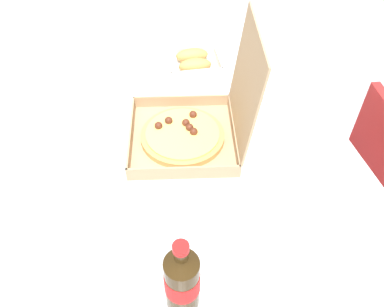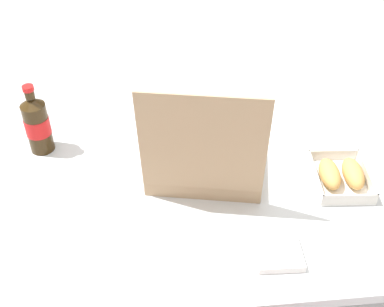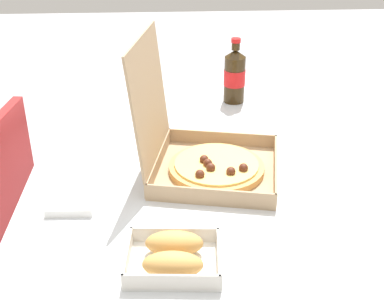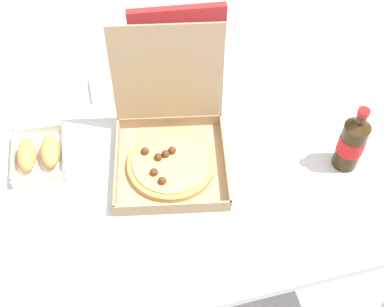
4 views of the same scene
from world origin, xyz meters
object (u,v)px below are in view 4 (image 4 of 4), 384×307
(cola_bottle, at_px, (352,142))
(paper_menu, at_px, (19,256))
(chair, at_px, (176,61))
(bread_side_box, at_px, (39,154))
(napkin_pile, at_px, (108,88))
(pizza_box_open, at_px, (170,147))

(cola_bottle, xyz_separation_m, paper_menu, (-0.93, -0.07, -0.09))
(chair, relative_size, bread_side_box, 4.15)
(chair, bearing_deg, napkin_pile, -129.65)
(cola_bottle, xyz_separation_m, napkin_pile, (-0.62, 0.47, -0.08))
(chair, distance_m, cola_bottle, 0.96)
(napkin_pile, bearing_deg, bread_side_box, -134.51)
(bread_side_box, bearing_deg, napkin_pile, 45.49)
(paper_menu, bearing_deg, chair, 60.29)
(bread_side_box, height_order, cola_bottle, cola_bottle)
(chair, distance_m, napkin_pile, 0.55)
(bread_side_box, relative_size, cola_bottle, 0.89)
(chair, relative_size, paper_menu, 3.95)
(chair, relative_size, pizza_box_open, 2.04)
(chair, xyz_separation_m, pizza_box_open, (-0.17, -0.70, 0.31))
(pizza_box_open, height_order, bread_side_box, pizza_box_open)
(bread_side_box, distance_m, paper_menu, 0.31)
(chair, distance_m, bread_side_box, 0.86)
(cola_bottle, bearing_deg, pizza_box_open, 163.57)
(napkin_pile, bearing_deg, cola_bottle, -37.00)
(chair, bearing_deg, bread_side_box, -131.64)
(chair, xyz_separation_m, paper_menu, (-0.61, -0.91, 0.26))
(pizza_box_open, relative_size, bread_side_box, 2.03)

